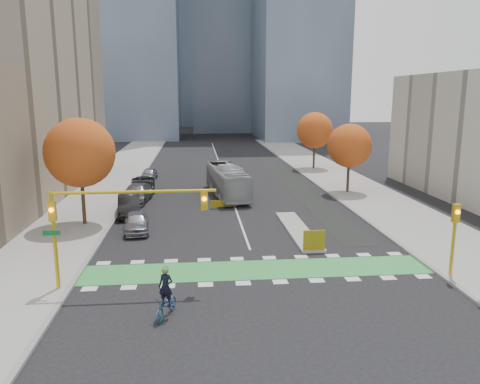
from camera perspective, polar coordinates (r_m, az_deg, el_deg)
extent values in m
plane|color=black|center=(25.84, 2.55, -10.63)|extent=(300.00, 300.00, 0.00)
cube|color=gray|center=(45.87, -18.02, -1.15)|extent=(7.00, 120.00, 0.15)
cube|color=gray|center=(47.81, 15.40, -0.49)|extent=(7.00, 120.00, 0.15)
cube|color=gray|center=(45.23, -13.69, -1.08)|extent=(0.30, 120.00, 0.16)
cube|color=gray|center=(46.69, 11.37, -0.58)|extent=(0.30, 120.00, 0.16)
cube|color=green|center=(27.22, 2.11, -9.43)|extent=(20.00, 3.00, 0.01)
cube|color=silver|center=(64.51, -2.33, 2.93)|extent=(0.15, 70.00, 0.01)
cube|color=black|center=(55.63, 5.97, 1.47)|extent=(2.50, 50.00, 0.01)
cube|color=gray|center=(34.87, 7.05, -4.60)|extent=(1.60, 10.00, 0.16)
cube|color=yellow|center=(30.20, 9.03, -5.82)|extent=(1.40, 0.12, 1.30)
cube|color=#47566B|center=(112.97, 7.16, 21.88)|extent=(18.00, 24.00, 60.00)
cube|color=#47566B|center=(166.43, -5.95, 22.06)|extent=(26.00, 26.00, 80.00)
cylinder|color=#332114|center=(37.40, -18.63, -0.01)|extent=(0.28, 0.28, 5.25)
sphere|color=#AD3715|center=(36.94, -18.93, 4.55)|extent=(5.20, 5.20, 5.20)
cylinder|color=#332114|center=(48.77, 13.06, 2.49)|extent=(0.28, 0.28, 4.55)
sphere|color=#AD3715|center=(48.44, 13.20, 5.53)|extent=(4.40, 4.40, 4.40)
cylinder|color=#332114|center=(64.10, 9.02, 4.94)|extent=(0.28, 0.28, 4.90)
sphere|color=#AD3715|center=(63.84, 9.10, 7.44)|extent=(4.80, 4.80, 4.80)
cylinder|color=#BF9914|center=(25.29, -21.64, -5.72)|extent=(0.20, 0.20, 5.20)
cylinder|color=#BF9914|center=(23.85, -12.83, 0.01)|extent=(8.20, 0.16, 0.16)
cube|color=#BF9914|center=(24.88, -21.91, -2.19)|extent=(0.35, 0.28, 1.00)
sphere|color=orange|center=(24.69, -22.04, -2.07)|extent=(0.22, 0.22, 0.22)
cube|color=#BF9914|center=(23.75, -4.38, -1.01)|extent=(0.35, 0.28, 1.00)
sphere|color=orange|center=(23.55, -4.37, -0.87)|extent=(0.22, 0.22, 0.22)
cube|color=#0C5926|center=(24.76, -21.99, -4.66)|extent=(0.85, 0.04, 0.25)
cylinder|color=#BF9914|center=(28.10, 24.56, -5.53)|extent=(0.18, 0.18, 4.00)
cube|color=#BF9914|center=(27.70, 24.84, -2.36)|extent=(0.35, 0.28, 1.00)
sphere|color=orange|center=(27.53, 25.05, -2.25)|extent=(0.22, 0.22, 0.22)
imported|color=navy|center=(21.88, -8.97, -13.52)|extent=(1.41, 2.17, 1.08)
imported|color=black|center=(21.51, -9.04, -11.32)|extent=(0.78, 0.65, 1.83)
sphere|color=#597F2D|center=(21.23, -9.11, -9.43)|extent=(0.31, 0.31, 0.31)
imported|color=#9CA1A3|center=(46.29, -1.58, 1.37)|extent=(3.91, 11.21, 3.06)
imported|color=gray|center=(35.04, -12.53, -3.61)|extent=(2.20, 4.46, 1.46)
imported|color=black|center=(39.98, -13.35, -1.59)|extent=(2.43, 5.31, 1.69)
imported|color=#55545A|center=(44.83, -12.49, -0.16)|extent=(2.92, 5.90, 1.65)
imported|color=black|center=(49.71, -11.80, 0.92)|extent=(2.87, 5.49, 1.47)
imported|color=#96969B|center=(56.69, -11.02, 2.19)|extent=(1.97, 4.10, 1.35)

